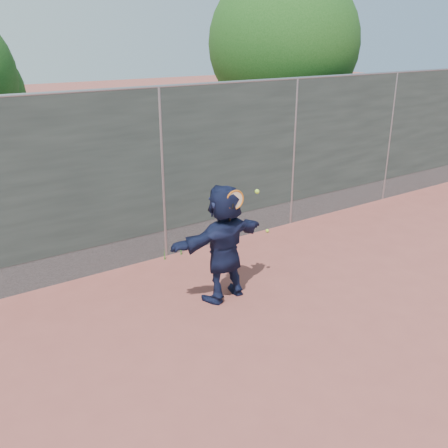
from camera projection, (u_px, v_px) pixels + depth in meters
ground at (294, 348)px, 6.43m from camera, size 80.00×80.00×0.00m
player at (224, 243)px, 7.39m from camera, size 1.71×0.71×1.80m
ball_ground at (267, 231)px, 10.19m from camera, size 0.07×0.07×0.07m
fence at (162, 172)px, 8.58m from camera, size 20.00×0.06×3.03m
swing_action at (237, 200)px, 7.03m from camera, size 0.60×0.13×0.51m
tree_right at (288, 48)px, 12.10m from camera, size 3.78×3.60×5.39m
weed_clump at (183, 247)px, 9.16m from camera, size 0.68×0.07×0.30m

